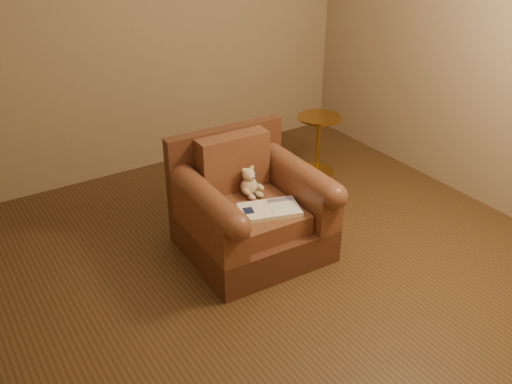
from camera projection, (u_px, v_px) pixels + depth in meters
floor at (273, 269)px, 3.95m from camera, size 4.00×4.00×0.00m
room at (277, 15)px, 3.13m from camera, size 4.02×4.02×2.71m
armchair at (250, 210)px, 4.03m from camera, size 0.94×0.90×0.82m
teddy_bear at (250, 184)px, 4.03m from camera, size 0.16×0.18×0.22m
guidebook at (269, 210)px, 3.85m from camera, size 0.46×0.35×0.03m
side_table at (318, 143)px, 5.13m from camera, size 0.39×0.39×0.55m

